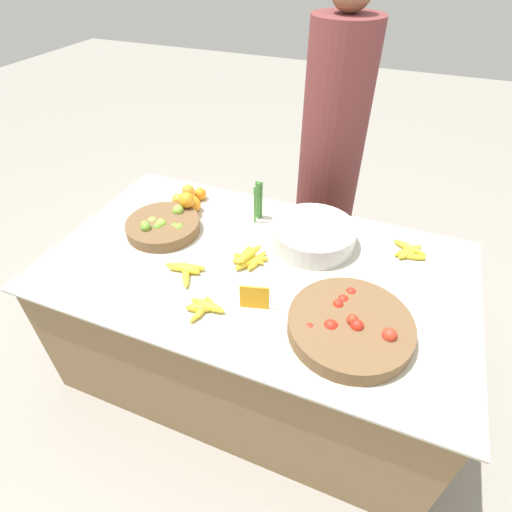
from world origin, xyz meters
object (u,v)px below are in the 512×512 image
at_px(lime_bowl, 163,226).
at_px(metal_bowl, 313,235).
at_px(price_sign, 254,298).
at_px(tomato_basket, 350,326).
at_px(vendor_person, 331,157).

xyz_separation_m(lime_bowl, metal_bowl, (0.68, 0.17, 0.02)).
relative_size(lime_bowl, price_sign, 3.15).
bearing_deg(tomato_basket, price_sign, -177.59).
height_order(tomato_basket, price_sign, price_sign).
height_order(tomato_basket, vendor_person, vendor_person).
xyz_separation_m(lime_bowl, price_sign, (0.59, -0.30, 0.02)).
height_order(metal_bowl, vendor_person, vendor_person).
distance_m(lime_bowl, tomato_basket, 0.99).
distance_m(lime_bowl, vendor_person, 1.06).
bearing_deg(metal_bowl, tomato_basket, -59.90).
distance_m(metal_bowl, vendor_person, 0.72).
xyz_separation_m(metal_bowl, price_sign, (-0.10, -0.47, 0.01)).
xyz_separation_m(lime_bowl, vendor_person, (0.58, 0.89, 0.06)).
bearing_deg(lime_bowl, price_sign, -26.81).
bearing_deg(tomato_basket, vendor_person, 107.20).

